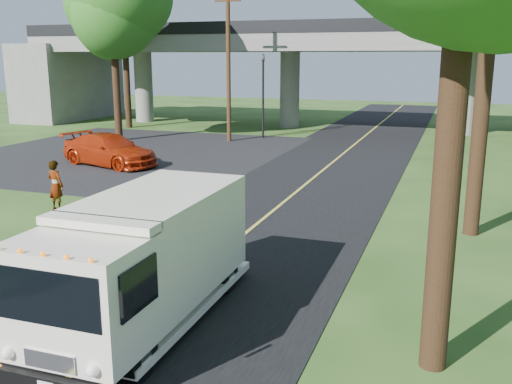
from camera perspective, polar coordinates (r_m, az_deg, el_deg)
The scene contains 12 objects.
ground at distance 11.07m, azimuth -13.81°, elevation -14.17°, with size 120.00×120.00×0.00m, color #254318.
road at distance 19.62m, azimuth 2.24°, elevation -1.51°, with size 7.00×90.00×0.02m, color black.
parking_lot at distance 31.35m, azimuth -12.82°, elevation 3.79°, with size 16.00×18.00×0.01m, color black.
lane_line at distance 19.61m, azimuth 2.25°, elevation -1.45°, with size 0.12×90.00×0.01m, color gold.
overpass at distance 40.51m, azimuth 11.81°, elevation 12.42°, with size 54.00×10.00×7.30m.
traffic_signal at distance 36.08m, azimuth 0.71°, elevation 10.45°, with size 0.18×0.22×5.20m.
utility_pole at distance 34.68m, azimuth -2.78°, elevation 12.62°, with size 1.60×0.26×9.00m.
tree_left_lot at distance 35.79m, azimuth -14.08°, elevation 17.58°, with size 5.60×5.50×10.50m.
tree_left_far at distance 42.42m, azimuth -12.96°, elevation 16.31°, with size 5.26×5.16×9.89m.
step_van at distance 11.09m, azimuth -11.09°, elevation -6.40°, with size 2.21×5.91×2.47m.
red_sedan at distance 27.97m, azimuth -14.45°, elevation 4.10°, with size 2.08×5.11×1.48m, color #AD270A.
pedestrian at distance 20.18m, azimuth -19.40°, elevation 0.62°, with size 0.62×0.41×1.71m, color gray.
Camera 1 is at (5.58, -8.12, 5.05)m, focal length 40.00 mm.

